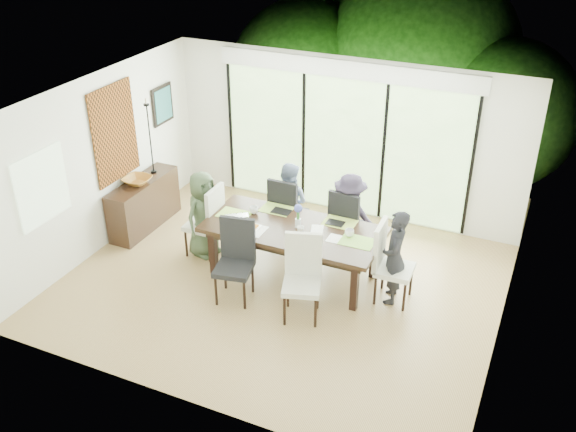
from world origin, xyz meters
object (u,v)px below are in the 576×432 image
at_px(person_far_left, 288,204).
at_px(person_far_right, 349,216).
at_px(chair_far_right, 349,222).
at_px(chair_left_end, 203,220).
at_px(vase, 298,223).
at_px(cup_a, 254,210).
at_px(person_right_end, 394,257).
at_px(chair_near_left, 234,263).
at_px(cup_b, 300,230).
at_px(cup_c, 349,233).
at_px(person_left_end, 203,214).
at_px(sideboard, 144,204).
at_px(laptop, 237,218).
at_px(chair_right_end, 395,264).
at_px(table_top, 293,230).
at_px(chair_far_left, 289,209).
at_px(chair_near_right, 302,280).
at_px(bowl, 137,180).

height_order(person_far_left, person_far_right, same).
xyz_separation_m(chair_far_right, person_far_right, (0.00, -0.02, 0.10)).
xyz_separation_m(chair_left_end, vase, (1.55, 0.05, 0.27)).
bearing_deg(cup_a, person_right_end, -3.94).
height_order(chair_near_left, cup_b, chair_near_left).
height_order(cup_b, cup_c, cup_c).
height_order(chair_left_end, person_left_end, person_left_end).
distance_m(chair_far_right, sideboard, 3.41).
relative_size(chair_near_left, person_right_end, 0.85).
bearing_deg(cup_b, chair_left_end, 176.53).
height_order(person_far_left, laptop, person_far_left).
bearing_deg(chair_right_end, cup_a, 84.46).
bearing_deg(person_far_left, chair_far_right, -176.24).
relative_size(table_top, chair_far_left, 2.18).
bearing_deg(chair_left_end, chair_near_left, 48.08).
xyz_separation_m(table_top, chair_near_right, (0.50, -0.87, -0.18)).
xyz_separation_m(person_far_right, laptop, (-1.40, -0.93, 0.12)).
relative_size(laptop, sideboard, 0.24).
bearing_deg(chair_left_end, laptop, 80.36).
bearing_deg(vase, chair_far_left, 122.01).
bearing_deg(cup_c, chair_left_end, -177.51).
xyz_separation_m(table_top, person_far_left, (-0.45, 0.83, -0.08)).
height_order(chair_far_left, sideboard, chair_far_left).
bearing_deg(person_far_left, chair_near_left, 90.93).
relative_size(person_far_right, cup_b, 12.90).
height_order(chair_far_left, person_far_left, person_far_left).
relative_size(laptop, bowl, 0.79).
height_order(person_far_right, bowl, person_far_right).
bearing_deg(chair_near_right, sideboard, 142.48).
height_order(chair_left_end, chair_right_end, same).
distance_m(person_far_left, bowl, 2.45).
relative_size(cup_b, cup_c, 0.81).
bearing_deg(person_far_right, chair_right_end, 135.49).
distance_m(chair_far_left, chair_near_left, 1.72).
bearing_deg(table_top, cup_b, -33.69).
height_order(chair_far_right, cup_a, chair_far_right).
bearing_deg(vase, cup_c, 3.81).
distance_m(chair_right_end, laptop, 2.36).
relative_size(person_far_left, cup_c, 10.40).
distance_m(table_top, person_left_end, 1.48).
xyz_separation_m(vase, cup_b, (0.10, -0.15, -0.01)).
bearing_deg(chair_far_right, chair_left_end, 28.54).
bearing_deg(table_top, chair_near_right, -60.11).
relative_size(person_left_end, person_right_end, 1.00).
bearing_deg(person_far_left, person_left_end, 41.48).
height_order(cup_a, cup_c, same).
bearing_deg(chair_left_end, person_right_end, 89.10).
bearing_deg(cup_a, table_top, -12.09).
bearing_deg(person_far_left, vase, 125.27).
distance_m(laptop, sideboard, 2.05).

